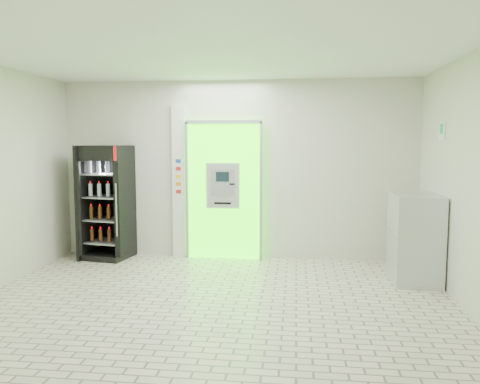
# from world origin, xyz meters

# --- Properties ---
(ground) EXTENTS (6.00, 6.00, 0.00)m
(ground) POSITION_xyz_m (0.00, 0.00, 0.00)
(ground) COLOR #BEB29E
(ground) RESTS_ON ground
(room_shell) EXTENTS (6.00, 6.00, 6.00)m
(room_shell) POSITION_xyz_m (0.00, 0.00, 1.84)
(room_shell) COLOR beige
(room_shell) RESTS_ON ground
(atm_assembly) EXTENTS (1.30, 0.24, 2.33)m
(atm_assembly) POSITION_xyz_m (-0.20, 2.41, 1.17)
(atm_assembly) COLOR #2EFE03
(atm_assembly) RESTS_ON ground
(pillar) EXTENTS (0.22, 0.11, 2.60)m
(pillar) POSITION_xyz_m (-0.98, 2.45, 1.30)
(pillar) COLOR silver
(pillar) RESTS_ON ground
(beverage_cooler) EXTENTS (0.81, 0.77, 1.91)m
(beverage_cooler) POSITION_xyz_m (-2.17, 2.18, 0.92)
(beverage_cooler) COLOR black
(beverage_cooler) RESTS_ON ground
(steel_cabinet) EXTENTS (0.65, 0.95, 1.24)m
(steel_cabinet) POSITION_xyz_m (2.68, 1.41, 0.62)
(steel_cabinet) COLOR #B4B7BD
(steel_cabinet) RESTS_ON ground
(exit_sign) EXTENTS (0.02, 0.22, 0.26)m
(exit_sign) POSITION_xyz_m (2.99, 1.40, 2.12)
(exit_sign) COLOR white
(exit_sign) RESTS_ON room_shell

